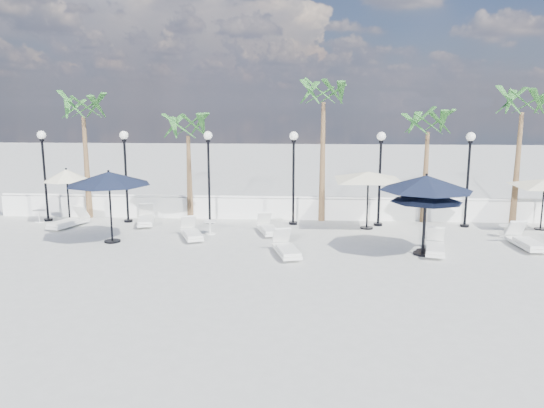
# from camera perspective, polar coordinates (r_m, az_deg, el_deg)

# --- Properties ---
(ground) EXTENTS (100.00, 100.00, 0.00)m
(ground) POSITION_cam_1_polar(r_m,az_deg,el_deg) (15.83, 1.69, -7.50)
(ground) COLOR #A8A8A3
(ground) RESTS_ON ground
(balustrade) EXTENTS (26.00, 0.30, 1.01)m
(balustrade) POSITION_cam_1_polar(r_m,az_deg,el_deg) (22.97, 2.35, -0.49)
(balustrade) COLOR white
(balustrade) RESTS_ON ground
(lamppost_0) EXTENTS (0.36, 0.36, 3.84)m
(lamppost_0) POSITION_cam_1_polar(r_m,az_deg,el_deg) (24.29, -23.35, 4.08)
(lamppost_0) COLOR black
(lamppost_0) RESTS_ON ground
(lamppost_1) EXTENTS (0.36, 0.36, 3.84)m
(lamppost_1) POSITION_cam_1_polar(r_m,az_deg,el_deg) (22.92, -15.50, 4.22)
(lamppost_1) COLOR black
(lamppost_1) RESTS_ON ground
(lamppost_2) EXTENTS (0.36, 0.36, 3.84)m
(lamppost_2) POSITION_cam_1_polar(r_m,az_deg,el_deg) (22.02, -6.84, 4.28)
(lamppost_2) COLOR black
(lamppost_2) RESTS_ON ground
(lamppost_3) EXTENTS (0.36, 0.36, 3.84)m
(lamppost_3) POSITION_cam_1_polar(r_m,az_deg,el_deg) (21.66, 2.33, 4.24)
(lamppost_3) COLOR black
(lamppost_3) RESTS_ON ground
(lamppost_4) EXTENTS (0.36, 0.36, 3.84)m
(lamppost_4) POSITION_cam_1_polar(r_m,az_deg,el_deg) (21.87, 11.56, 4.09)
(lamppost_4) COLOR black
(lamppost_4) RESTS_ON ground
(lamppost_5) EXTENTS (0.36, 0.36, 3.84)m
(lamppost_5) POSITION_cam_1_polar(r_m,az_deg,el_deg) (22.61, 20.40, 3.85)
(lamppost_5) COLOR black
(lamppost_5) RESTS_ON ground
(palm_0) EXTENTS (2.60, 2.60, 5.50)m
(palm_0) POSITION_cam_1_polar(r_m,az_deg,el_deg) (24.25, -19.65, 9.17)
(palm_0) COLOR brown
(palm_0) RESTS_ON ground
(palm_1) EXTENTS (2.60, 2.60, 4.70)m
(palm_1) POSITION_cam_1_polar(r_m,az_deg,el_deg) (22.90, -9.03, 7.65)
(palm_1) COLOR brown
(palm_1) RESTS_ON ground
(palm_2) EXTENTS (2.60, 2.60, 6.10)m
(palm_2) POSITION_cam_1_polar(r_m,az_deg,el_deg) (22.33, 5.57, 11.15)
(palm_2) COLOR brown
(palm_2) RESTS_ON ground
(palm_3) EXTENTS (2.60, 2.60, 4.90)m
(palm_3) POSITION_cam_1_polar(r_m,az_deg,el_deg) (22.89, 16.44, 7.83)
(palm_3) COLOR brown
(palm_3) RESTS_ON ground
(palm_4) EXTENTS (2.60, 2.60, 5.70)m
(palm_4) POSITION_cam_1_polar(r_m,az_deg,el_deg) (23.95, 25.32, 9.22)
(palm_4) COLOR brown
(palm_4) RESTS_ON ground
(lounger_0) EXTENTS (1.18, 1.97, 0.70)m
(lounger_0) POSITION_cam_1_polar(r_m,az_deg,el_deg) (23.03, -21.03, -1.78)
(lounger_0) COLOR silver
(lounger_0) RESTS_ON ground
(lounger_1) EXTENTS (1.21, 1.88, 0.67)m
(lounger_1) POSITION_cam_1_polar(r_m,az_deg,el_deg) (19.95, -8.66, -3.07)
(lounger_1) COLOR silver
(lounger_1) RESTS_ON ground
(lounger_2) EXTENTS (1.04, 1.99, 0.71)m
(lounger_2) POSITION_cam_1_polar(r_m,az_deg,el_deg) (22.58, -13.42, -1.57)
(lounger_2) COLOR silver
(lounger_2) RESTS_ON ground
(lounger_3) EXTENTS (1.08, 1.99, 0.71)m
(lounger_3) POSITION_cam_1_polar(r_m,az_deg,el_deg) (17.58, 1.56, -4.81)
(lounger_3) COLOR silver
(lounger_3) RESTS_ON ground
(lounger_4) EXTENTS (1.05, 1.84, 0.66)m
(lounger_4) POSITION_cam_1_polar(r_m,az_deg,el_deg) (20.46, -0.44, -2.61)
(lounger_4) COLOR silver
(lounger_4) RESTS_ON ground
(lounger_5) EXTENTS (1.00, 1.95, 0.70)m
(lounger_5) POSITION_cam_1_polar(r_m,az_deg,el_deg) (18.64, 17.16, -4.40)
(lounger_5) COLOR silver
(lounger_5) RESTS_ON ground
(lounger_6) EXTENTS (0.81, 2.02, 0.74)m
(lounger_6) POSITION_cam_1_polar(r_m,az_deg,el_deg) (20.46, 25.61, -3.62)
(lounger_6) COLOR silver
(lounger_6) RESTS_ON ground
(side_table_0) EXTENTS (0.53, 0.53, 0.51)m
(side_table_0) POSITION_cam_1_polar(r_m,az_deg,el_deg) (24.45, -23.76, -1.09)
(side_table_0) COLOR silver
(side_table_0) RESTS_ON ground
(side_table_1) EXTENTS (0.52, 0.52, 0.51)m
(side_table_1) POSITION_cam_1_polar(r_m,az_deg,el_deg) (20.53, -6.66, -2.39)
(side_table_1) COLOR silver
(side_table_1) RESTS_ON ground
(side_table_2) EXTENTS (0.47, 0.47, 0.46)m
(side_table_2) POSITION_cam_1_polar(r_m,az_deg,el_deg) (21.77, 23.78, -2.56)
(side_table_2) COLOR silver
(side_table_2) RESTS_ON ground
(parasol_navy_left) EXTENTS (2.99, 2.99, 2.64)m
(parasol_navy_left) POSITION_cam_1_polar(r_m,az_deg,el_deg) (19.71, -17.15, 2.62)
(parasol_navy_left) COLOR black
(parasol_navy_left) RESTS_ON ground
(parasol_navy_mid) EXTENTS (3.05, 3.05, 2.73)m
(parasol_navy_mid) POSITION_cam_1_polar(r_m,az_deg,el_deg) (17.95, 16.25, 2.14)
(parasol_navy_mid) COLOR black
(parasol_navy_mid) RESTS_ON ground
(parasol_navy_right) EXTENTS (2.42, 2.42, 2.17)m
(parasol_navy_right) POSITION_cam_1_polar(r_m,az_deg,el_deg) (18.40, 16.28, 0.78)
(parasol_navy_right) COLOR black
(parasol_navy_right) RESTS_ON ground
(parasol_cream_sq_a) EXTENTS (5.05, 5.05, 2.48)m
(parasol_cream_sq_a) POSITION_cam_1_polar(r_m,az_deg,el_deg) (21.26, 10.34, 3.41)
(parasol_cream_sq_a) COLOR black
(parasol_cream_sq_a) RESTS_ON ground
(parasol_cream_small) EXTENTS (1.90, 1.90, 2.33)m
(parasol_cream_small) POSITION_cam_1_polar(r_m,az_deg,el_deg) (23.60, -21.23, 2.84)
(parasol_cream_small) COLOR black
(parasol_cream_small) RESTS_ON ground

